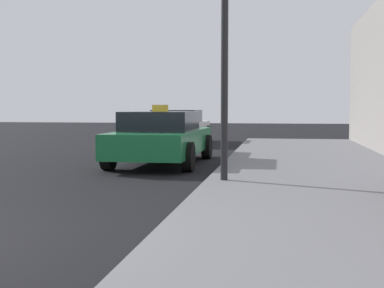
% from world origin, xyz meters
% --- Properties ---
extents(sidewalk, '(4.00, 32.00, 0.15)m').
position_xyz_m(sidewalk, '(4.00, 0.00, 0.07)').
color(sidewalk, slate).
rests_on(sidewalk, ground_plane).
extents(street_lamp, '(0.36, 0.36, 3.85)m').
position_xyz_m(street_lamp, '(2.32, 4.18, 2.83)').
color(street_lamp, black).
rests_on(street_lamp, sidewalk).
extents(car_green, '(1.98, 4.45, 1.43)m').
position_xyz_m(car_green, '(0.44, 7.70, 0.65)').
color(car_green, '#196638').
rests_on(car_green, ground_plane).
extents(car_white, '(2.06, 4.14, 1.27)m').
position_xyz_m(car_white, '(-0.56, 14.74, 0.65)').
color(car_white, white).
rests_on(car_white, ground_plane).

